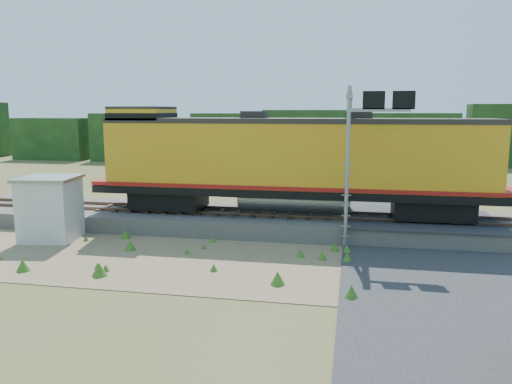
# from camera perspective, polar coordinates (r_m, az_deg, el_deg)

# --- Properties ---
(ground) EXTENTS (140.00, 140.00, 0.00)m
(ground) POSITION_cam_1_polar(r_m,az_deg,el_deg) (19.40, -0.83, -8.46)
(ground) COLOR #475123
(ground) RESTS_ON ground
(ballast) EXTENTS (70.00, 5.00, 0.80)m
(ballast) POSITION_cam_1_polar(r_m,az_deg,el_deg) (24.99, 2.01, -3.46)
(ballast) COLOR slate
(ballast) RESTS_ON ground
(rails) EXTENTS (70.00, 1.54, 0.16)m
(rails) POSITION_cam_1_polar(r_m,az_deg,el_deg) (24.89, 2.01, -2.38)
(rails) COLOR brown
(rails) RESTS_ON ballast
(dirt_shoulder) EXTENTS (26.00, 8.00, 0.03)m
(dirt_shoulder) POSITION_cam_1_polar(r_m,az_deg,el_deg) (20.34, -6.10, -7.62)
(dirt_shoulder) COLOR #8C7754
(dirt_shoulder) RESTS_ON ground
(road) EXTENTS (7.00, 66.00, 0.86)m
(road) POSITION_cam_1_polar(r_m,az_deg,el_deg) (19.96, 19.94, -8.26)
(road) COLOR #38383A
(road) RESTS_ON ground
(tree_line_north) EXTENTS (130.00, 3.00, 6.50)m
(tree_line_north) POSITION_cam_1_polar(r_m,az_deg,el_deg) (56.28, 7.19, 6.33)
(tree_line_north) COLOR black
(tree_line_north) RESTS_ON ground
(weed_clumps) EXTENTS (15.00, 6.20, 0.56)m
(weed_clumps) POSITION_cam_1_polar(r_m,az_deg,el_deg) (20.47, -10.49, -7.66)
(weed_clumps) COLOR #3B6D1F
(weed_clumps) RESTS_ON ground
(locomotive) EXTENTS (19.97, 3.05, 5.15)m
(locomotive) POSITION_cam_1_polar(r_m,az_deg,el_deg) (24.39, 3.75, 3.60)
(locomotive) COLOR black
(locomotive) RESTS_ON rails
(shed) EXTENTS (2.82, 2.82, 2.94)m
(shed) POSITION_cam_1_polar(r_m,az_deg,el_deg) (24.77, -22.44, -1.71)
(shed) COLOR silver
(shed) RESTS_ON ground
(signal_gantry) EXTENTS (2.75, 6.20, 6.93)m
(signal_gantry) POSITION_cam_1_polar(r_m,az_deg,el_deg) (23.43, 11.44, 7.38)
(signal_gantry) COLOR gray
(signal_gantry) RESTS_ON ground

